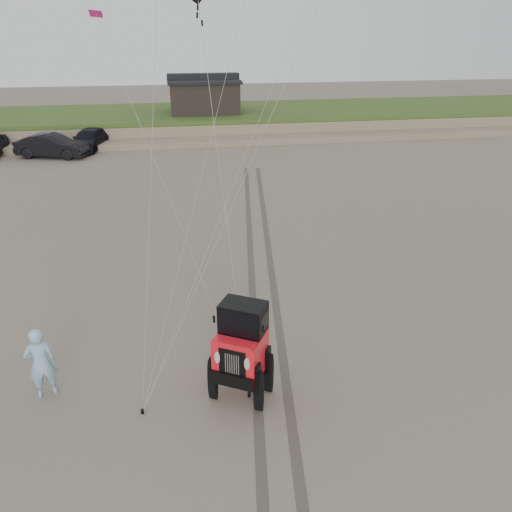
% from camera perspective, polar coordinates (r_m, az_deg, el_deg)
% --- Properties ---
extents(ground, '(160.00, 160.00, 0.00)m').
position_cam_1_polar(ground, '(13.47, -1.91, -15.78)').
color(ground, '#6B6054').
rests_on(ground, ground).
extents(dune_ridge, '(160.00, 14.25, 1.73)m').
position_cam_1_polar(dune_ridge, '(48.35, -8.35, 14.94)').
color(dune_ridge, '#7A6B54').
rests_on(dune_ridge, ground).
extents(cabin, '(6.40, 5.40, 3.35)m').
position_cam_1_polar(cabin, '(47.61, -5.99, 17.85)').
color(cabin, black).
rests_on(cabin, dune_ridge).
extents(truck_b, '(5.50, 3.22, 1.71)m').
position_cam_1_polar(truck_b, '(40.39, -22.29, 11.58)').
color(truck_b, black).
rests_on(truck_b, ground).
extents(truck_c, '(3.42, 5.63, 1.53)m').
position_cam_1_polar(truck_c, '(42.22, -18.53, 12.49)').
color(truck_c, black).
rests_on(truck_c, ground).
extents(jeep, '(4.94, 6.14, 2.11)m').
position_cam_1_polar(jeep, '(12.86, -1.74, -12.01)').
color(jeep, '#FF1A25').
rests_on(jeep, ground).
extents(man, '(0.84, 0.68, 2.00)m').
position_cam_1_polar(man, '(14.02, -23.38, -11.16)').
color(man, '#8EB8DB').
rests_on(man, ground).
extents(stake_main, '(0.08, 0.08, 0.12)m').
position_cam_1_polar(stake_main, '(13.26, -12.86, -16.94)').
color(stake_main, black).
rests_on(stake_main, ground).
extents(stake_aux, '(0.08, 0.08, 0.12)m').
position_cam_1_polar(stake_aux, '(13.43, -0.79, -15.56)').
color(stake_aux, black).
rests_on(stake_aux, ground).
extents(tire_tracks, '(5.22, 29.74, 0.01)m').
position_cam_1_polar(tire_tracks, '(20.43, 0.52, -0.66)').
color(tire_tracks, '#4C443D').
rests_on(tire_tracks, ground).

